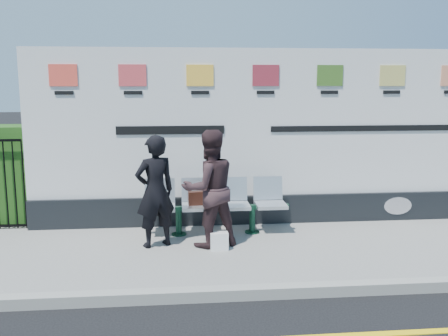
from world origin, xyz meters
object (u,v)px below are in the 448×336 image
woman_right (209,189)px  billboard (264,149)px  bench (216,219)px  woman_left (155,191)px

woman_right → billboard: bearing=-149.5°
bench → woman_left: woman_left is taller
billboard → woman_left: bearing=-148.1°
billboard → bench: bearing=-145.0°
billboard → woman_left: size_ratio=4.75×
bench → billboard: bearing=35.0°
billboard → bench: 1.51m
billboard → woman_right: bearing=-130.7°
woman_left → woman_right: size_ratio=0.96×
woman_right → woman_left: bearing=-22.3°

